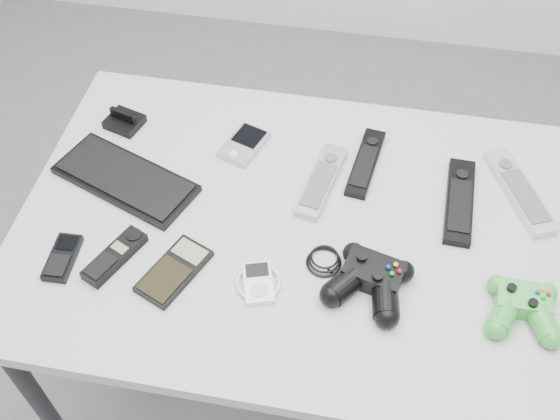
% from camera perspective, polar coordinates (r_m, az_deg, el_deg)
% --- Properties ---
extents(floor, '(3.50, 3.50, 0.00)m').
position_cam_1_polar(floor, '(1.94, 2.75, -16.48)').
color(floor, slate).
rests_on(floor, ground).
extents(desk, '(1.16, 0.75, 0.78)m').
position_cam_1_polar(desk, '(1.33, 2.87, -3.18)').
color(desk, '#B0B0B3').
rests_on(desk, floor).
extents(pda_keyboard, '(0.32, 0.22, 0.02)m').
position_cam_1_polar(pda_keyboard, '(1.38, -13.33, 2.69)').
color(pda_keyboard, black).
rests_on(pda_keyboard, desk).
extents(dock_bracket, '(0.09, 0.08, 0.04)m').
position_cam_1_polar(dock_bracket, '(1.49, -13.46, 7.78)').
color(dock_bracket, black).
rests_on(dock_bracket, desk).
extents(pda, '(0.10, 0.13, 0.02)m').
position_cam_1_polar(pda, '(1.41, -3.16, 5.76)').
color(pda, '#A1A2A8').
rests_on(pda, desk).
extents(remote_silver_a, '(0.09, 0.20, 0.02)m').
position_cam_1_polar(remote_silver_a, '(1.34, 3.62, 2.58)').
color(remote_silver_a, '#A1A2A8').
rests_on(remote_silver_a, desk).
extents(remote_black_a, '(0.07, 0.20, 0.02)m').
position_cam_1_polar(remote_black_a, '(1.38, 7.47, 4.14)').
color(remote_black_a, black).
rests_on(remote_black_a, desk).
extents(remote_black_b, '(0.06, 0.22, 0.02)m').
position_cam_1_polar(remote_black_b, '(1.35, 15.37, 0.79)').
color(remote_black_b, black).
rests_on(remote_black_b, desk).
extents(remote_silver_b, '(0.14, 0.23, 0.02)m').
position_cam_1_polar(remote_silver_b, '(1.40, 20.14, 1.57)').
color(remote_silver_b, '#BCBBC3').
rests_on(remote_silver_b, desk).
extents(mobile_phone, '(0.05, 0.11, 0.02)m').
position_cam_1_polar(mobile_phone, '(1.29, -18.43, -3.93)').
color(mobile_phone, black).
rests_on(mobile_phone, desk).
extents(cordless_handset, '(0.10, 0.14, 0.02)m').
position_cam_1_polar(cordless_handset, '(1.26, -14.20, -3.90)').
color(cordless_handset, black).
rests_on(cordless_handset, desk).
extents(calculator, '(0.13, 0.16, 0.01)m').
position_cam_1_polar(calculator, '(1.22, -9.22, -5.24)').
color(calculator, black).
rests_on(calculator, desk).
extents(mp3_player, '(0.10, 0.11, 0.02)m').
position_cam_1_polar(mp3_player, '(1.19, -1.90, -6.33)').
color(mp3_player, white).
rests_on(mp3_player, desk).
extents(controller_black, '(0.28, 0.21, 0.05)m').
position_cam_1_polar(controller_black, '(1.19, 7.89, -5.92)').
color(controller_black, black).
rests_on(controller_black, desk).
extents(controller_green, '(0.13, 0.14, 0.04)m').
position_cam_1_polar(controller_green, '(1.22, 20.42, -7.81)').
color(controller_green, green).
rests_on(controller_green, desk).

